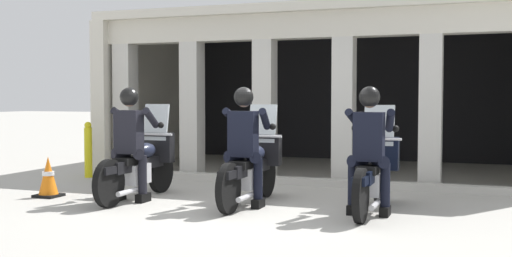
{
  "coord_description": "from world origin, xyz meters",
  "views": [
    {
      "loc": [
        3.0,
        -7.61,
        1.46
      ],
      "look_at": [
        0.0,
        0.53,
        1.02
      ],
      "focal_mm": 44.12,
      "sensor_mm": 36.0,
      "label": 1
    }
  ],
  "objects_px": {
    "traffic_cone_flank": "(48,177)",
    "police_officer_left": "(130,134)",
    "motorcycle_left": "(141,163)",
    "police_officer_right": "(369,139)",
    "motorcycle_right": "(373,172)",
    "police_officer_center": "(244,136)",
    "motorcycle_center": "(252,167)",
    "bollard_kerbside": "(88,150)"
  },
  "relations": [
    {
      "from": "police_officer_left",
      "to": "motorcycle_right",
      "type": "distance_m",
      "value": 3.35
    },
    {
      "from": "police_officer_center",
      "to": "bollard_kerbside",
      "type": "relative_size",
      "value": 1.58
    },
    {
      "from": "motorcycle_center",
      "to": "police_officer_right",
      "type": "bearing_deg",
      "value": -7.81
    },
    {
      "from": "police_officer_left",
      "to": "traffic_cone_flank",
      "type": "bearing_deg",
      "value": -169.77
    },
    {
      "from": "motorcycle_right",
      "to": "police_officer_right",
      "type": "bearing_deg",
      "value": -89.22
    },
    {
      "from": "police_officer_center",
      "to": "motorcycle_right",
      "type": "distance_m",
      "value": 1.73
    },
    {
      "from": "motorcycle_center",
      "to": "police_officer_center",
      "type": "distance_m",
      "value": 0.52
    },
    {
      "from": "motorcycle_center",
      "to": "police_officer_right",
      "type": "relative_size",
      "value": 1.29
    },
    {
      "from": "motorcycle_left",
      "to": "motorcycle_center",
      "type": "xyz_separation_m",
      "value": [
        1.65,
        0.13,
        0.0
      ]
    },
    {
      "from": "motorcycle_center",
      "to": "motorcycle_right",
      "type": "height_order",
      "value": "same"
    },
    {
      "from": "motorcycle_left",
      "to": "police_officer_left",
      "type": "distance_m",
      "value": 0.52
    },
    {
      "from": "motorcycle_left",
      "to": "traffic_cone_flank",
      "type": "height_order",
      "value": "motorcycle_left"
    },
    {
      "from": "police_officer_left",
      "to": "motorcycle_right",
      "type": "height_order",
      "value": "police_officer_left"
    },
    {
      "from": "motorcycle_center",
      "to": "bollard_kerbside",
      "type": "height_order",
      "value": "motorcycle_center"
    },
    {
      "from": "motorcycle_center",
      "to": "motorcycle_left",
      "type": "bearing_deg",
      "value": -173.72
    },
    {
      "from": "motorcycle_right",
      "to": "police_officer_right",
      "type": "height_order",
      "value": "police_officer_right"
    },
    {
      "from": "motorcycle_center",
      "to": "police_officer_right",
      "type": "xyz_separation_m",
      "value": [
        1.65,
        -0.28,
        0.44
      ]
    },
    {
      "from": "motorcycle_center",
      "to": "police_officer_left",
      "type": "bearing_deg",
      "value": -164.15
    },
    {
      "from": "motorcycle_left",
      "to": "police_officer_right",
      "type": "bearing_deg",
      "value": 4.18
    },
    {
      "from": "motorcycle_left",
      "to": "motorcycle_right",
      "type": "distance_m",
      "value": 3.3
    },
    {
      "from": "police_officer_left",
      "to": "motorcycle_right",
      "type": "xyz_separation_m",
      "value": [
        3.3,
        0.42,
        -0.44
      ]
    },
    {
      "from": "police_officer_center",
      "to": "police_officer_right",
      "type": "height_order",
      "value": "same"
    },
    {
      "from": "traffic_cone_flank",
      "to": "motorcycle_right",
      "type": "bearing_deg",
      "value": 6.13
    },
    {
      "from": "motorcycle_right",
      "to": "motorcycle_center",
      "type": "bearing_deg",
      "value": -178.8
    },
    {
      "from": "motorcycle_right",
      "to": "police_officer_right",
      "type": "distance_m",
      "value": 0.52
    },
    {
      "from": "bollard_kerbside",
      "to": "motorcycle_center",
      "type": "bearing_deg",
      "value": -22.82
    },
    {
      "from": "bollard_kerbside",
      "to": "motorcycle_right",
      "type": "bearing_deg",
      "value": -16.24
    },
    {
      "from": "motorcycle_center",
      "to": "police_officer_right",
      "type": "distance_m",
      "value": 1.73
    },
    {
      "from": "motorcycle_center",
      "to": "motorcycle_right",
      "type": "distance_m",
      "value": 1.65
    },
    {
      "from": "motorcycle_left",
      "to": "motorcycle_right",
      "type": "bearing_deg",
      "value": 9.11
    },
    {
      "from": "motorcycle_left",
      "to": "motorcycle_center",
      "type": "distance_m",
      "value": 1.65
    },
    {
      "from": "motorcycle_left",
      "to": "police_officer_right",
      "type": "height_order",
      "value": "police_officer_right"
    },
    {
      "from": "police_officer_left",
      "to": "motorcycle_center",
      "type": "bearing_deg",
      "value": 20.83
    },
    {
      "from": "motorcycle_right",
      "to": "motorcycle_left",
      "type": "bearing_deg",
      "value": -176.64
    },
    {
      "from": "motorcycle_right",
      "to": "traffic_cone_flank",
      "type": "distance_m",
      "value": 4.66
    },
    {
      "from": "motorcycle_right",
      "to": "traffic_cone_flank",
      "type": "height_order",
      "value": "motorcycle_right"
    },
    {
      "from": "police_officer_center",
      "to": "police_officer_left",
      "type": "bearing_deg",
      "value": -173.72
    },
    {
      "from": "police_officer_right",
      "to": "traffic_cone_flank",
      "type": "relative_size",
      "value": 2.69
    },
    {
      "from": "police_officer_center",
      "to": "motorcycle_right",
      "type": "height_order",
      "value": "police_officer_center"
    },
    {
      "from": "traffic_cone_flank",
      "to": "police_officer_left",
      "type": "bearing_deg",
      "value": 3.44
    },
    {
      "from": "motorcycle_center",
      "to": "motorcycle_right",
      "type": "xyz_separation_m",
      "value": [
        1.65,
        0.0,
        0.0
      ]
    },
    {
      "from": "police_officer_left",
      "to": "bollard_kerbside",
      "type": "height_order",
      "value": "police_officer_left"
    }
  ]
}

